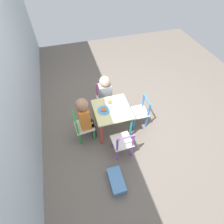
% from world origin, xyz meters
% --- Properties ---
extents(ground_plane, '(6.00, 6.00, 0.00)m').
position_xyz_m(ground_plane, '(0.00, 0.00, 0.00)').
color(ground_plane, '#6B6056').
extents(kids_table, '(0.51, 0.51, 0.46)m').
position_xyz_m(kids_table, '(0.00, 0.00, 0.38)').
color(kids_table, beige).
rests_on(kids_table, ground_plane).
extents(chair_green, '(0.28, 0.28, 0.51)m').
position_xyz_m(chair_green, '(-0.03, 0.45, 0.25)').
color(chair_green, silver).
rests_on(chair_green, ground_plane).
extents(chair_pink, '(0.26, 0.26, 0.51)m').
position_xyz_m(chair_pink, '(0.45, -0.01, 0.25)').
color(chair_pink, silver).
rests_on(chair_pink, ground_plane).
extents(chair_blue, '(0.26, 0.26, 0.51)m').
position_xyz_m(chair_blue, '(-0.00, -0.45, 0.25)').
color(chair_blue, silver).
rests_on(chair_blue, ground_plane).
extents(chair_purple, '(0.27, 0.27, 0.51)m').
position_xyz_m(chair_purple, '(-0.45, -0.02, 0.25)').
color(chair_purple, silver).
rests_on(chair_purple, ground_plane).
extents(child_back, '(0.21, 0.22, 0.77)m').
position_xyz_m(child_back, '(-0.03, 0.39, 0.46)').
color(child_back, '#38383D').
rests_on(child_back, ground_plane).
extents(child_right, '(0.22, 0.20, 0.72)m').
position_xyz_m(child_right, '(0.39, -0.00, 0.43)').
color(child_right, '#38383D').
rests_on(child_right, ground_plane).
extents(plate_back, '(0.17, 0.17, 0.03)m').
position_xyz_m(plate_back, '(0.00, 0.12, 0.47)').
color(plate_back, '#4C9EE0').
rests_on(plate_back, kids_table).
extents(plate_right, '(0.16, 0.16, 0.03)m').
position_xyz_m(plate_right, '(0.12, 0.00, 0.47)').
color(plate_right, white).
rests_on(plate_right, kids_table).
extents(storage_bin, '(0.33, 0.17, 0.11)m').
position_xyz_m(storage_bin, '(-0.84, 0.19, 0.06)').
color(storage_bin, '#4C7FB7').
rests_on(storage_bin, ground_plane).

